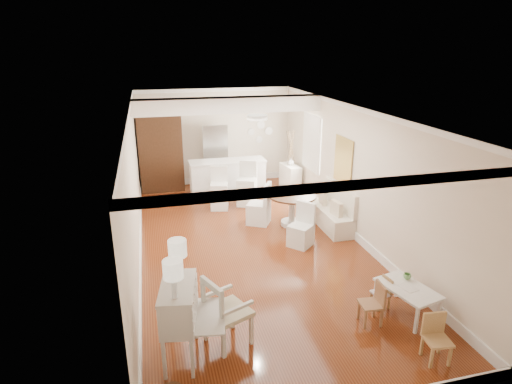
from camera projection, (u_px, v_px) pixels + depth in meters
name	position (u px, v px, depth m)	size (l,w,h in m)	color
room	(249.00, 149.00, 8.60)	(9.00, 9.04, 2.82)	brown
secretary_bureau	(180.00, 322.00, 5.56)	(0.86, 0.87, 1.10)	beige
gustavian_armchair	(228.00, 310.00, 5.87)	(0.59, 0.59, 1.03)	beige
kids_table	(406.00, 301.00, 6.59)	(0.56, 0.93, 0.47)	silver
kids_chair_a	(371.00, 304.00, 6.34)	(0.32, 0.32, 0.66)	#946743
kids_chair_b	(381.00, 293.00, 6.75)	(0.25, 0.25, 0.52)	#A37B4A
kids_chair_c	(437.00, 339.00, 5.57)	(0.32, 0.32, 0.66)	tan
banquette	(331.00, 207.00, 9.71)	(0.52, 1.60, 0.98)	silver
dining_table	(292.00, 210.00, 9.82)	(1.09, 1.09, 0.74)	#4C2A18
slip_chair_near	(301.00, 225.00, 8.78)	(0.43, 0.45, 0.91)	white
slip_chair_far	(259.00, 203.00, 9.89)	(0.47, 0.49, 0.99)	white
breakfast_counter	(228.00, 179.00, 11.64)	(2.05, 0.65, 1.03)	white
bar_stool_left	(219.00, 189.00, 10.77)	(0.43, 0.43, 1.08)	white
bar_stool_right	(247.00, 184.00, 11.01)	(0.46, 0.46, 1.14)	white
pantry_cabinet	(161.00, 151.00, 12.02)	(1.20, 0.60, 2.30)	#381E11
fridge	(227.00, 155.00, 12.52)	(0.75, 0.65, 1.80)	silver
sideboard	(290.00, 178.00, 12.23)	(0.35, 0.78, 0.74)	white
pencil_cup	(407.00, 276.00, 6.73)	(0.12, 0.12, 0.09)	#6EA862
branch_vase	(291.00, 162.00, 12.09)	(0.18, 0.18, 0.19)	white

